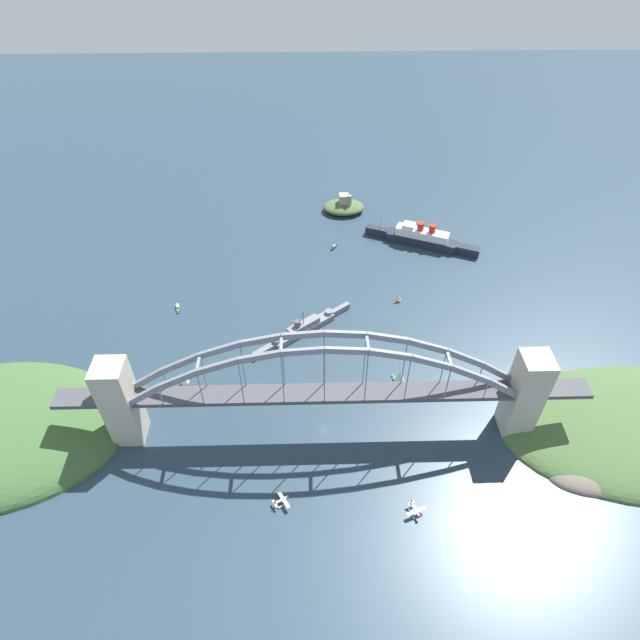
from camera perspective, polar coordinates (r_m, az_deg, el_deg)
The scene contains 14 objects.
ground_plane at distance 285.13m, azimuth 0.41°, elevation -11.92°, with size 1400.00×1400.00×0.00m, color #283D4C.
harbor_arch_bridge at distance 262.06m, azimuth 0.44°, elevation -8.19°, with size 266.21×15.69×68.03m.
ocean_liner at distance 417.96m, azimuth 11.10°, elevation 8.78°, with size 85.36×41.92×19.08m.
naval_cruiser at distance 333.23m, azimuth -1.91°, elevation -0.95°, with size 62.99×49.87×17.75m.
fort_island_mid_harbor at distance 454.81m, azimuth 2.61°, elevation 12.32°, with size 34.80×26.33×16.67m.
seaplane_taxiing_near_bridge at distance 262.17m, azimuth 10.38°, elevation -19.84°, with size 9.44×8.58×5.02m.
seaplane_second_in_formation at distance 261.73m, azimuth -4.22°, elevation -19.11°, with size 9.03×10.43×4.63m.
small_boat_0 at distance 360.32m, azimuth 8.59°, elevation 2.44°, with size 5.94×5.44×6.99m.
small_boat_1 at distance 300.27m, azimuth 2.54°, elevation -7.95°, with size 6.85×9.94×1.93m.
small_boat_2 at distance 365.08m, azimuth -15.29°, elevation 1.34°, with size 3.72×10.86×2.32m.
small_boat_3 at distance 409.36m, azimuth 1.53°, elevation 7.98°, with size 5.08×7.84×2.23m.
small_boat_4 at distance 305.02m, azimuth 8.74°, elevation -6.10°, with size 8.27×10.41×12.33m.
small_boat_5 at distance 311.81m, azimuth -14.66°, elevation -6.19°, with size 8.48×7.25×9.97m.
channel_marker_buoy at distance 296.89m, azimuth -2.71°, elevation -8.62°, with size 2.20×2.20×2.75m.
Camera 1 is at (-6.25, -166.91, 231.08)m, focal length 29.25 mm.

